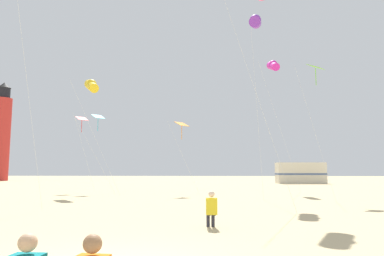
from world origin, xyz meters
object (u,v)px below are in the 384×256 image
(kite_diamond_cyan, at_px, (98,119))
(kite_diamond_lime, at_px, (315,72))
(kite_tube_magenta, at_px, (273,66))
(kite_flyer_standing, at_px, (211,208))
(kite_tube_gold, at_px, (91,86))
(kite_diamond_orange, at_px, (182,126))
(kite_tube_violet, at_px, (255,22))
(lighthouse_distant, at_px, (1,134))
(rv_van_cream, at_px, (300,173))
(kite_diamond_scarlet, at_px, (82,121))

(kite_diamond_cyan, bearing_deg, kite_diamond_lime, -21.29)
(kite_tube_magenta, height_order, kite_diamond_cyan, kite_tube_magenta)
(kite_flyer_standing, bearing_deg, kite_diamond_cyan, -67.64)
(kite_tube_gold, bearing_deg, kite_diamond_orange, 4.59)
(kite_tube_violet, distance_m, kite_diamond_cyan, 14.81)
(kite_diamond_orange, bearing_deg, lighthouse_distant, 136.84)
(rv_van_cream, bearing_deg, kite_diamond_cyan, -139.62)
(kite_diamond_scarlet, distance_m, kite_diamond_cyan, 2.11)
(kite_flyer_standing, relative_size, kite_diamond_cyan, 0.18)
(kite_flyer_standing, bearing_deg, kite_tube_gold, -64.61)
(lighthouse_distant, distance_m, rv_van_cream, 48.81)
(kite_tube_violet, distance_m, kite_diamond_lime, 5.02)
(kite_tube_gold, bearing_deg, lighthouse_distant, 129.60)
(kite_flyer_standing, xyz_separation_m, kite_diamond_lime, (6.66, 10.97, 7.42))
(kite_tube_magenta, bearing_deg, rv_van_cream, 70.15)
(rv_van_cream, bearing_deg, kite_tube_magenta, -113.49)
(kite_diamond_lime, distance_m, kite_diamond_cyan, 17.30)
(lighthouse_distant, bearing_deg, kite_diamond_cyan, -48.52)
(kite_tube_violet, bearing_deg, kite_diamond_cyan, 152.77)
(kite_tube_gold, height_order, lighthouse_distant, lighthouse_distant)
(kite_tube_gold, bearing_deg, kite_diamond_cyan, 93.04)
(kite_diamond_cyan, bearing_deg, kite_diamond_orange, -12.75)
(kite_tube_gold, height_order, rv_van_cream, kite_tube_gold)
(kite_tube_magenta, distance_m, kite_diamond_cyan, 16.09)
(kite_diamond_scarlet, distance_m, rv_van_cream, 30.63)
(kite_tube_magenta, distance_m, rv_van_cream, 21.29)
(kite_tube_gold, xyz_separation_m, lighthouse_distant, (-26.28, 31.76, -0.47))
(kite_diamond_orange, height_order, kite_diamond_lime, kite_diamond_lime)
(kite_diamond_orange, xyz_separation_m, rv_van_cream, (14.29, 22.28, -3.77))
(rv_van_cream, bearing_deg, kite_diamond_scarlet, -143.53)
(kite_flyer_standing, height_order, kite_tube_magenta, kite_tube_magenta)
(kite_diamond_lime, bearing_deg, rv_van_cream, 78.70)
(rv_van_cream, bearing_deg, kite_diamond_orange, -126.31)
(kite_diamond_orange, xyz_separation_m, kite_diamond_cyan, (-7.10, 1.61, 0.84))
(kite_tube_violet, height_order, kite_diamond_scarlet, kite_tube_violet)
(lighthouse_distant, bearing_deg, rv_van_cream, -10.63)
(kite_diamond_cyan, distance_m, rv_van_cream, 30.10)
(kite_flyer_standing, height_order, kite_tube_gold, kite_tube_gold)
(kite_diamond_lime, bearing_deg, kite_tube_violet, -178.82)
(kite_tube_violet, bearing_deg, kite_flyer_standing, -104.99)
(kite_tube_gold, relative_size, kite_tube_magenta, 0.76)
(kite_flyer_standing, bearing_deg, kite_diamond_scarlet, -64.98)
(kite_diamond_lime, distance_m, lighthouse_distant, 55.34)
(kite_tube_violet, height_order, kite_diamond_cyan, kite_tube_violet)
(kite_flyer_standing, height_order, rv_van_cream, rv_van_cream)
(kite_diamond_lime, distance_m, rv_van_cream, 28.23)
(kite_tube_violet, height_order, kite_diamond_lime, kite_tube_violet)
(kite_diamond_lime, xyz_separation_m, rv_van_cream, (5.38, 26.91, -6.64))
(kite_diamond_cyan, relative_size, rv_van_cream, 0.98)
(kite_tube_gold, xyz_separation_m, kite_diamond_lime, (15.90, -4.07, -0.27))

